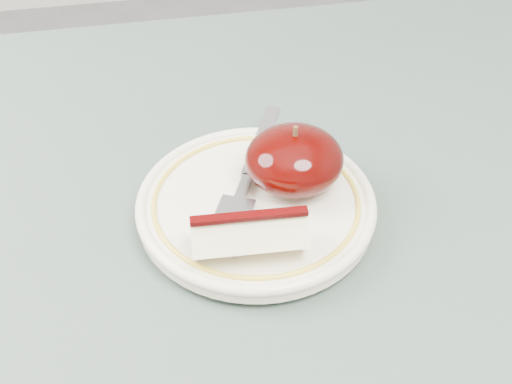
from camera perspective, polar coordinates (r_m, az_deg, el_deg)
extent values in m
cylinder|color=brown|center=(1.14, 15.61, -3.89)|extent=(0.05, 0.05, 0.71)
cube|color=#415049|center=(0.51, -1.37, -12.80)|extent=(0.90, 0.90, 0.04)
cylinder|color=#F4E9CD|center=(0.57, 0.00, -1.86)|extent=(0.10, 0.10, 0.01)
cylinder|color=#F4E9CD|center=(0.56, 0.00, -1.20)|extent=(0.19, 0.19, 0.01)
torus|color=#F4E9CD|center=(0.56, 0.00, -0.83)|extent=(0.19, 0.19, 0.01)
torus|color=gold|center=(0.56, 0.00, -0.73)|extent=(0.16, 0.16, 0.00)
ellipsoid|color=black|center=(0.56, 3.07, 2.59)|extent=(0.08, 0.07, 0.05)
cylinder|color=#472D19|center=(0.54, 3.17, 4.77)|extent=(0.00, 0.00, 0.01)
cube|color=#FFF3BB|center=(0.51, -0.54, -3.54)|extent=(0.08, 0.04, 0.04)
cube|color=#320102|center=(0.49, -0.56, -1.94)|extent=(0.08, 0.01, 0.00)
cube|color=gray|center=(0.61, 0.45, 4.15)|extent=(0.05, 0.09, 0.00)
cube|color=gray|center=(0.57, -0.97, 0.42)|extent=(0.02, 0.03, 0.00)
cube|color=gray|center=(0.55, -1.63, -1.31)|extent=(0.03, 0.03, 0.00)
cube|color=gray|center=(0.52, -1.22, -3.69)|extent=(0.02, 0.04, 0.00)
cube|color=gray|center=(0.53, -2.04, -3.54)|extent=(0.02, 0.04, 0.00)
cube|color=gray|center=(0.53, -2.86, -3.40)|extent=(0.02, 0.04, 0.00)
cube|color=gray|center=(0.53, -3.68, -3.25)|extent=(0.02, 0.04, 0.00)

